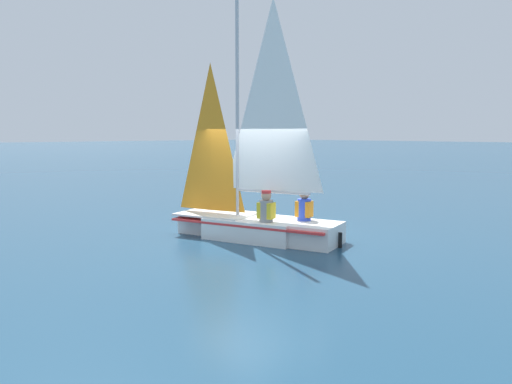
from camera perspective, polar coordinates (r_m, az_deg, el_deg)
name	(u,v)px	position (r m, az deg, el deg)	size (l,w,h in m)	color
ground_plane	(256,238)	(11.50, 0.00, -5.32)	(260.00, 260.00, 0.00)	navy
sailboat_main	(256,205)	(11.35, 0.04, -1.46)	(4.06, 2.47, 5.43)	white
sailor_helm	(266,215)	(10.88, 1.17, -2.63)	(0.40, 0.38, 1.16)	black
sailor_crew	(304,214)	(11.15, 5.52, -2.49)	(0.40, 0.38, 1.16)	black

